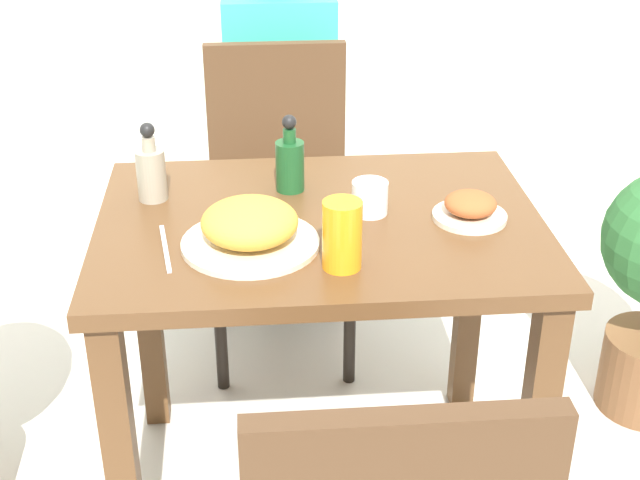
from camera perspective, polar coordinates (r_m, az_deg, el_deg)
The scene contains 11 objects.
dining_table at distance 1.92m, azimuth 0.00°, elevation -2.08°, with size 0.93×0.68×0.73m.
chair_far at distance 2.56m, azimuth -2.63°, elevation 3.42°, with size 0.42×0.42×0.89m.
food_plate at distance 1.74m, azimuth -4.52°, elevation 0.83°, with size 0.27×0.27×0.09m.
side_plate at distance 1.88m, azimuth 9.59°, elevation 2.03°, with size 0.16×0.16×0.06m.
drink_cup at distance 1.88m, azimuth 3.20°, elevation 2.73°, with size 0.08×0.08×0.07m.
juice_glass at distance 1.65m, azimuth 1.42°, elevation 0.33°, with size 0.08×0.08×0.13m.
sauce_bottle at distance 1.96m, azimuth -10.76°, elevation 4.37°, with size 0.06×0.06×0.18m.
condiment_bottle at distance 1.97m, azimuth -1.94°, elevation 5.01°, with size 0.06×0.06×0.18m.
fork_utensil at distance 1.77m, azimuth -9.87°, elevation -0.52°, with size 0.04×0.19×0.00m.
spoon_utensil at distance 1.77m, azimuth 0.94°, elevation -0.11°, with size 0.02×0.17×0.00m.
person_figure at distance 2.86m, azimuth -2.53°, elevation 7.73°, with size 0.34×0.22×1.17m.
Camera 1 is at (-0.14, -1.66, 1.56)m, focal length 50.00 mm.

